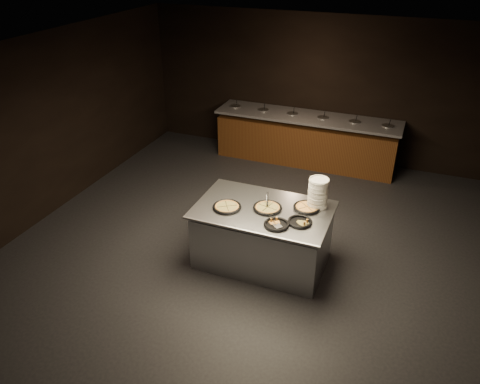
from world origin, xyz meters
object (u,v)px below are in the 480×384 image
at_px(pan_veggie_whole, 227,207).
at_px(pan_cheese_whole, 268,208).
at_px(serving_counter, 263,236).
at_px(plate_stack, 318,193).

height_order(pan_veggie_whole, pan_cheese_whole, same).
bearing_deg(pan_cheese_whole, serving_counter, -169.86).
relative_size(serving_counter, plate_stack, 4.44).
distance_m(plate_stack, pan_veggie_whole, 1.26).
height_order(serving_counter, pan_veggie_whole, pan_veggie_whole).
bearing_deg(pan_veggie_whole, pan_cheese_whole, 19.05).
distance_m(serving_counter, plate_stack, 1.00).
relative_size(serving_counter, pan_veggie_whole, 4.72).
xyz_separation_m(serving_counter, pan_veggie_whole, (-0.47, -0.17, 0.48)).
xyz_separation_m(plate_stack, pan_veggie_whole, (-1.14, -0.50, -0.19)).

